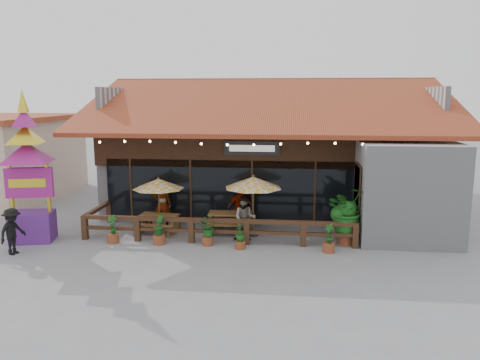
# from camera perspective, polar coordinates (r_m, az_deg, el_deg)

# --- Properties ---
(ground) EXTENTS (100.00, 100.00, 0.00)m
(ground) POSITION_cam_1_polar(r_m,az_deg,el_deg) (17.31, 2.62, -7.38)
(ground) COLOR gray
(ground) RESTS_ON ground
(restaurant_building) EXTENTS (15.50, 14.73, 6.09)m
(restaurant_building) POSITION_cam_1_polar(r_m,az_deg,el_deg) (23.29, 4.27, 2.74)
(restaurant_building) COLOR #B5B6BB
(restaurant_building) RESTS_ON ground
(patio_railing) EXTENTS (10.00, 2.60, 0.92)m
(patio_railing) POSITION_cam_1_polar(r_m,az_deg,el_deg) (17.15, -4.99, -5.43)
(patio_railing) COLOR #422317
(patio_railing) RESTS_ON ground
(umbrella_left) EXTENTS (2.58, 2.58, 2.15)m
(umbrella_left) POSITION_cam_1_polar(r_m,az_deg,el_deg) (18.34, -9.91, -0.48)
(umbrella_left) COLOR brown
(umbrella_left) RESTS_ON ground
(umbrella_right) EXTENTS (2.62, 2.62, 2.33)m
(umbrella_right) POSITION_cam_1_polar(r_m,az_deg,el_deg) (17.46, 1.62, -0.33)
(umbrella_right) COLOR brown
(umbrella_right) RESTS_ON ground
(picnic_table_left) EXTENTS (1.63, 1.46, 0.71)m
(picnic_table_left) POSITION_cam_1_polar(r_m,az_deg,el_deg) (18.42, -9.80, -4.87)
(picnic_table_left) COLOR brown
(picnic_table_left) RESTS_ON ground
(picnic_table_right) EXTENTS (1.73, 1.51, 0.80)m
(picnic_table_right) POSITION_cam_1_polar(r_m,az_deg,el_deg) (18.12, -1.21, -4.79)
(picnic_table_right) COLOR brown
(picnic_table_right) RESTS_ON ground
(thai_sign_tower) EXTENTS (2.61, 2.61, 5.88)m
(thai_sign_tower) POSITION_cam_1_polar(r_m,az_deg,el_deg) (18.23, -24.52, 2.60)
(thai_sign_tower) COLOR #58227F
(thai_sign_tower) RESTS_ON ground
(tropical_plant) EXTENTS (1.93, 1.82, 2.13)m
(tropical_plant) POSITION_cam_1_polar(r_m,az_deg,el_deg) (17.00, 12.92, -3.70)
(tropical_plant) COLOR brown
(tropical_plant) RESTS_ON ground
(diner_a) EXTENTS (0.71, 0.47, 1.94)m
(diner_a) POSITION_cam_1_polar(r_m,az_deg,el_deg) (18.90, -9.45, -2.95)
(diner_a) COLOR #3A2212
(diner_a) RESTS_ON ground
(diner_b) EXTENTS (0.81, 0.63, 1.66)m
(diner_b) POSITION_cam_1_polar(r_m,az_deg,el_deg) (17.09, 0.59, -4.70)
(diner_b) COLOR #3A2212
(diner_b) RESTS_ON ground
(diner_c) EXTENTS (1.07, 0.63, 1.70)m
(diner_c) POSITION_cam_1_polar(r_m,az_deg,el_deg) (18.65, 0.02, -3.35)
(diner_c) COLOR #3A2212
(diner_c) RESTS_ON ground
(pedestrian) EXTENTS (0.80, 1.13, 1.58)m
(pedestrian) POSITION_cam_1_polar(r_m,az_deg,el_deg) (17.38, -26.00, -5.65)
(pedestrian) COLOR black
(pedestrian) RESTS_ON ground
(planter_a) EXTENTS (0.42, 0.42, 1.02)m
(planter_a) POSITION_cam_1_polar(r_m,az_deg,el_deg) (17.53, -15.24, -6.05)
(planter_a) COLOR brown
(planter_a) RESTS_ON ground
(planter_b) EXTENTS (0.43, 0.45, 1.05)m
(planter_b) POSITION_cam_1_polar(r_m,az_deg,el_deg) (17.01, -9.87, -6.18)
(planter_b) COLOR brown
(planter_b) RESTS_ON ground
(planter_c) EXTENTS (0.70, 0.64, 0.98)m
(planter_c) POSITION_cam_1_polar(r_m,az_deg,el_deg) (16.65, -4.01, -6.13)
(planter_c) COLOR brown
(planter_c) RESTS_ON ground
(planter_d) EXTENTS (0.46, 0.46, 0.87)m
(planter_d) POSITION_cam_1_polar(r_m,az_deg,el_deg) (16.26, 0.03, -6.99)
(planter_d) COLOR brown
(planter_d) RESTS_ON ground
(planter_e) EXTENTS (0.41, 0.43, 1.00)m
(planter_e) POSITION_cam_1_polar(r_m,az_deg,el_deg) (16.21, 10.78, -7.23)
(planter_e) COLOR brown
(planter_e) RESTS_ON ground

